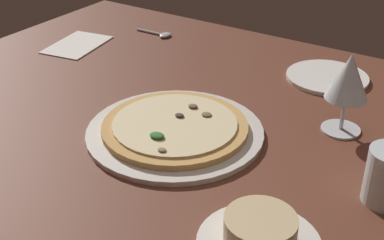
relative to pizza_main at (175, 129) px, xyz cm
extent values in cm
cube|color=brown|center=(-5.21, -3.90, -3.14)|extent=(150.00, 110.00, 4.00)
cylinder|color=silver|center=(0.00, 0.00, -0.64)|extent=(33.88, 33.88, 1.00)
cylinder|color=tan|center=(0.00, 0.00, 0.46)|extent=(27.88, 27.88, 1.20)
cylinder|color=beige|center=(0.00, 0.00, 1.26)|extent=(23.76, 23.76, 0.40)
ellipsoid|color=#937556|center=(-3.78, 9.35, 1.67)|extent=(1.64, 1.31, 0.42)
ellipsoid|color=brown|center=(0.44, -6.94, 1.75)|extent=(1.98, 1.61, 0.58)
ellipsoid|color=#4C3828|center=(0.57, -2.39, 1.73)|extent=(1.85, 1.48, 0.54)
ellipsoid|color=brown|center=(-3.57, -5.65, 1.66)|extent=(2.02, 1.82, 0.40)
ellipsoid|color=#387033|center=(-0.37, 6.16, 1.82)|extent=(2.86, 2.20, 0.72)
cylinder|color=#D1B784|center=(-27.40, 18.80, 1.84)|extent=(10.25, 10.25, 4.36)
cylinder|color=silver|center=(-26.02, -18.81, -0.94)|extent=(7.58, 7.58, 0.40)
cylinder|color=silver|center=(-26.02, -18.81, 2.56)|extent=(0.80, 0.80, 6.59)
cone|color=silver|center=(-26.02, -18.81, 10.30)|extent=(8.06, 8.06, 8.91)
cone|color=maroon|center=(-26.02, -18.81, 7.71)|extent=(3.03, 3.03, 3.72)
cylinder|color=white|center=(-15.34, -39.94, -0.69)|extent=(18.87, 18.87, 0.90)
cube|color=white|center=(48.33, -23.71, -0.99)|extent=(14.74, 19.60, 0.30)
ellipsoid|color=silver|center=(32.40, -41.91, -0.64)|extent=(2.92, 4.08, 1.00)
cylinder|color=silver|center=(37.22, -41.76, -0.79)|extent=(9.65, 1.00, 0.70)
camera|label=1|loc=(-50.13, 70.80, 50.91)|focal=49.43mm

